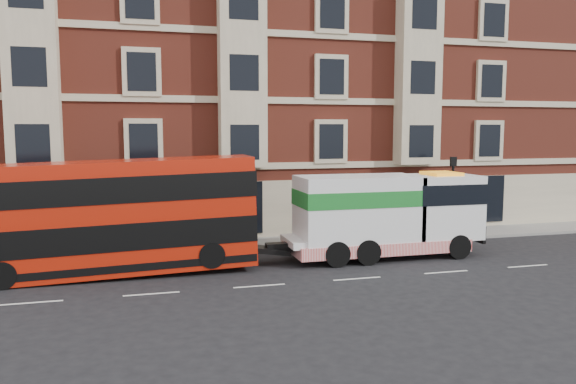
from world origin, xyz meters
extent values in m
plane|color=black|center=(0.00, 0.00, 0.00)|extent=(120.00, 120.00, 0.00)
cube|color=slate|center=(0.00, 7.50, 0.07)|extent=(90.00, 3.00, 0.15)
cube|color=maroon|center=(0.50, 15.00, 9.00)|extent=(45.00, 12.00, 18.00)
cylinder|color=black|center=(-6.00, 6.20, 2.15)|extent=(0.14, 0.14, 4.00)
cube|color=black|center=(-6.00, 6.20, 4.25)|extent=(0.35, 0.15, 0.50)
cylinder|color=black|center=(12.00, 6.20, 2.15)|extent=(0.14, 0.14, 4.00)
cube|color=black|center=(12.00, 6.20, 4.25)|extent=(0.35, 0.15, 0.50)
cube|color=#AF1A09|center=(-5.43, 3.24, 2.42)|extent=(11.51, 2.57, 4.52)
cube|color=black|center=(-5.43, 3.24, 1.75)|extent=(11.55, 2.63, 1.08)
cube|color=black|center=(-5.43, 3.24, 3.60)|extent=(11.55, 2.63, 1.03)
cylinder|color=black|center=(-9.34, 2.07, 0.53)|extent=(1.07, 0.33, 1.07)
cylinder|color=black|center=(-9.34, 4.40, 0.53)|extent=(1.07, 0.33, 1.07)
cylinder|color=black|center=(-1.52, 2.07, 0.84)|extent=(1.07, 0.33, 1.07)
cylinder|color=black|center=(-1.52, 4.40, 0.84)|extent=(1.07, 0.33, 1.07)
cube|color=white|center=(6.57, 3.24, 0.98)|extent=(9.25, 2.36, 0.31)
cube|color=white|center=(9.55, 3.24, 2.31)|extent=(3.29, 2.57, 2.98)
cube|color=white|center=(5.34, 3.24, 2.36)|extent=(5.55, 2.57, 2.98)
cube|color=#197226|center=(5.34, 3.24, 2.88)|extent=(5.60, 2.61, 0.72)
cube|color=red|center=(6.36, 3.24, 0.62)|extent=(8.22, 2.63, 0.57)
cylinder|color=black|center=(9.86, 2.07, 0.57)|extent=(1.13, 0.36, 1.13)
cylinder|color=black|center=(9.86, 4.40, 0.57)|extent=(1.13, 0.36, 1.13)
cylinder|color=black|center=(5.34, 2.07, 0.57)|extent=(1.13, 0.41, 1.13)
cylinder|color=black|center=(5.34, 4.40, 0.57)|extent=(1.13, 0.41, 1.13)
cylinder|color=black|center=(3.90, 2.07, 0.57)|extent=(1.13, 0.41, 1.13)
cylinder|color=black|center=(3.90, 4.40, 0.57)|extent=(1.13, 0.41, 1.13)
camera|label=1|loc=(-4.42, -20.41, 5.90)|focal=35.00mm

